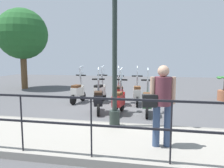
{
  "coord_description": "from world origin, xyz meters",
  "views": [
    {
      "loc": [
        -7.71,
        -1.05,
        1.89
      ],
      "look_at": [
        0.2,
        0.5,
        0.9
      ],
      "focal_mm": 35.0,
      "sensor_mm": 36.0,
      "label": 1
    }
  ],
  "objects": [
    {
      "name": "scooter_near_0",
      "position": [
        -0.64,
        -0.84,
        0.48
      ],
      "size": [
        1.23,
        0.44,
        1.54
      ],
      "rotation": [
        0.0,
        0.0,
        0.02
      ],
      "color": "black",
      "rests_on": "ground_plane"
    },
    {
      "name": "tree_large",
      "position": [
        4.14,
        6.67,
        3.23
      ],
      "size": [
        2.96,
        2.96,
        4.74
      ],
      "color": "brown",
      "rests_on": "ground_plane"
    },
    {
      "name": "scooter_far_3",
      "position": [
        0.83,
        2.07,
        0.48
      ],
      "size": [
        1.23,
        0.46,
        1.54
      ],
      "rotation": [
        0.0,
        0.0,
        -0.15
      ],
      "color": "black",
      "rests_on": "ground_plane"
    },
    {
      "name": "fence_railing",
      "position": [
        -4.2,
        -0.0,
        0.9
      ],
      "size": [
        0.04,
        16.03,
        1.07
      ],
      "color": "black",
      "rests_on": "promenade_walkway"
    },
    {
      "name": "potted_palm",
      "position": [
        2.48,
        -4.07,
        0.45
      ],
      "size": [
        1.06,
        0.66,
        1.05
      ],
      "color": "#9E5B3D",
      "rests_on": "ground_plane"
    },
    {
      "name": "scooter_far_2",
      "position": [
        1.07,
        1.19,
        0.48
      ],
      "size": [
        1.23,
        0.45,
        1.54
      ],
      "rotation": [
        0.0,
        0.0,
        -0.15
      ],
      "color": "black",
      "rests_on": "ground_plane"
    },
    {
      "name": "promenade_walkway",
      "position": [
        -3.15,
        0.0,
        0.07
      ],
      "size": [
        2.2,
        20.0,
        0.15
      ],
      "color": "gray",
      "rests_on": "ground_plane"
    },
    {
      "name": "scooter_far_0",
      "position": [
        0.9,
        -0.38,
        0.48
      ],
      "size": [
        1.23,
        0.44,
        1.54
      ],
      "rotation": [
        0.0,
        0.0,
        0.09
      ],
      "color": "black",
      "rests_on": "ground_plane"
    },
    {
      "name": "scooter_far_1",
      "position": [
        0.78,
        0.33,
        0.48
      ],
      "size": [
        1.21,
        0.51,
        1.54
      ],
      "rotation": [
        0.0,
        0.0,
        0.24
      ],
      "color": "black",
      "rests_on": "ground_plane"
    },
    {
      "name": "scooter_near_2",
      "position": [
        -0.65,
        0.81,
        0.48
      ],
      "size": [
        1.21,
        0.51,
        1.54
      ],
      "rotation": [
        0.0,
        0.0,
        0.24
      ],
      "color": "black",
      "rests_on": "ground_plane"
    },
    {
      "name": "lamp_post_near",
      "position": [
        -2.4,
        -0.08,
        2.0
      ],
      "size": [
        0.26,
        0.9,
        4.19
      ],
      "color": "#232D28",
      "rests_on": "promenade_walkway"
    },
    {
      "name": "pedestrian_with_bag",
      "position": [
        -3.48,
        -1.19,
        1.08
      ],
      "size": [
        0.38,
        0.64,
        1.59
      ],
      "rotation": [
        0.0,
        0.0,
        0.19
      ],
      "color": "#384C70",
      "rests_on": "promenade_walkway"
    },
    {
      "name": "scooter_near_1",
      "position": [
        -0.67,
        0.1,
        0.48
      ],
      "size": [
        1.23,
        0.44,
        1.54
      ],
      "rotation": [
        0.0,
        0.0,
        -0.1
      ],
      "color": "black",
      "rests_on": "ground_plane"
    },
    {
      "name": "ground_plane",
      "position": [
        0.0,
        0.0,
        0.0
      ],
      "size": [
        28.0,
        28.0,
        0.0
      ],
      "primitive_type": "plane",
      "color": "#4C4C4F"
    }
  ]
}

